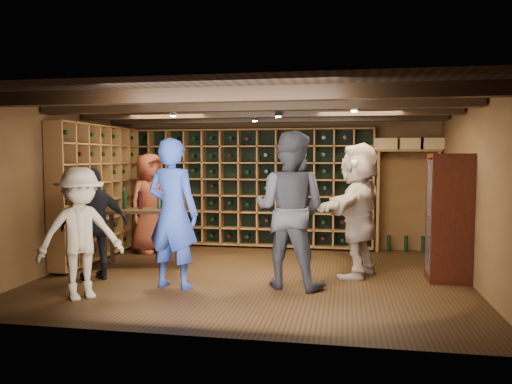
% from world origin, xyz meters
% --- Properties ---
extents(ground, '(6.00, 6.00, 0.00)m').
position_xyz_m(ground, '(0.00, 0.00, 0.00)').
color(ground, black).
rests_on(ground, ground).
extents(room_shell, '(6.00, 6.00, 6.00)m').
position_xyz_m(room_shell, '(0.00, 0.05, 2.42)').
color(room_shell, brown).
rests_on(room_shell, ground).
extents(wine_rack_back, '(4.65, 0.30, 2.20)m').
position_xyz_m(wine_rack_back, '(-0.52, 2.33, 1.15)').
color(wine_rack_back, brown).
rests_on(wine_rack_back, ground).
extents(wine_rack_left, '(0.30, 2.65, 2.20)m').
position_xyz_m(wine_rack_left, '(-2.83, 0.82, 1.15)').
color(wine_rack_left, brown).
rests_on(wine_rack_left, ground).
extents(crate_shelf, '(1.20, 0.32, 2.07)m').
position_xyz_m(crate_shelf, '(2.41, 2.32, 1.57)').
color(crate_shelf, brown).
rests_on(crate_shelf, ground).
extents(display_cabinet, '(0.55, 0.50, 1.75)m').
position_xyz_m(display_cabinet, '(2.71, 0.20, 0.86)').
color(display_cabinet, '#33110A').
rests_on(display_cabinet, ground).
extents(man_blue_shirt, '(0.80, 0.60, 1.98)m').
position_xyz_m(man_blue_shirt, '(-0.94, -0.80, 0.99)').
color(man_blue_shirt, navy).
rests_on(man_blue_shirt, ground).
extents(man_grey_suit, '(1.17, 1.01, 2.07)m').
position_xyz_m(man_grey_suit, '(0.58, -0.48, 1.03)').
color(man_grey_suit, black).
rests_on(man_grey_suit, ground).
extents(guest_red_floral, '(0.90, 1.04, 1.80)m').
position_xyz_m(guest_red_floral, '(-2.18, 1.46, 0.90)').
color(guest_red_floral, maroon).
rests_on(guest_red_floral, ground).
extents(guest_woman_black, '(0.92, 0.93, 1.58)m').
position_xyz_m(guest_woman_black, '(-2.16, -0.59, 0.79)').
color(guest_woman_black, black).
rests_on(guest_woman_black, ground).
extents(guest_khaki, '(1.15, 1.16, 1.61)m').
position_xyz_m(guest_khaki, '(-1.87, -1.49, 0.80)').
color(guest_khaki, gray).
rests_on(guest_khaki, ground).
extents(guest_beige, '(1.19, 1.88, 1.94)m').
position_xyz_m(guest_beige, '(1.49, 0.30, 0.97)').
color(guest_beige, tan).
rests_on(guest_beige, ground).
extents(tasting_table, '(1.32, 0.87, 1.19)m').
position_xyz_m(tasting_table, '(-1.85, 0.37, 0.80)').
color(tasting_table, black).
rests_on(tasting_table, ground).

